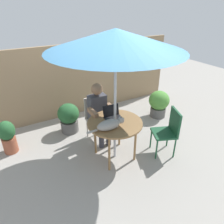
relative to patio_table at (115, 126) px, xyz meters
name	(u,v)px	position (x,y,z in m)	size (l,w,h in m)	color
ground_plane	(115,156)	(0.00, 0.00, -0.67)	(14.00, 14.00, 0.00)	gray
fence_back	(73,81)	(0.00, 1.99, 0.19)	(5.54, 0.08, 1.73)	#937756
patio_table	(115,126)	(0.00, 0.00, 0.00)	(0.95, 0.95, 0.74)	olive
patio_umbrella	(116,40)	(0.00, 0.00, 1.42)	(2.04, 2.04, 2.24)	#B7B7BC
chair_occupied	(96,115)	(0.00, 0.76, -0.15)	(0.40, 0.40, 0.89)	#B2A899
chair_empty	(169,129)	(0.92, -0.38, -0.15)	(0.52, 0.52, 0.89)	#194C2D
person_seated	(99,111)	(0.00, 0.60, 0.02)	(0.48, 0.48, 1.23)	#3F3F47
laptop	(112,114)	(0.04, 0.17, 0.13)	(0.32, 0.27, 0.21)	black
cat	(110,124)	(-0.18, -0.14, 0.15)	(0.65, 0.20, 0.17)	gray
potted_plant_near_fence	(8,136)	(-1.65, 1.12, -0.31)	(0.31, 0.31, 0.66)	#9E5138
potted_plant_by_chair	(159,103)	(1.73, 0.79, -0.31)	(0.50, 0.50, 0.67)	#595654
potted_plant_corner	(69,117)	(-0.42, 1.24, -0.32)	(0.46, 0.46, 0.66)	#595654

